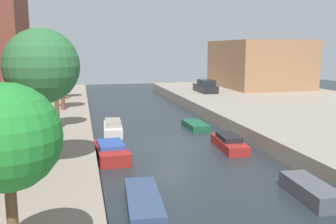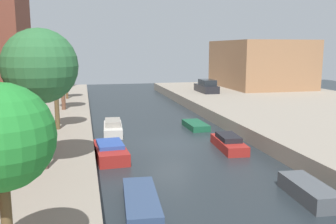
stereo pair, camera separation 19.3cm
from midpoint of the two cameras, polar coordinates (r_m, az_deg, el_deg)
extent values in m
plane|color=#232B30|center=(24.15, 0.65, -4.98)|extent=(84.00, 84.00, 0.00)
cube|color=#9E704C|center=(51.80, 14.15, 7.25)|extent=(10.00, 13.11, 6.21)
sphere|color=#238530|center=(8.41, -24.02, -3.57)|extent=(2.31, 2.31, 2.31)
cylinder|color=#4F392F|center=(16.59, -18.40, -2.84)|extent=(0.22, 0.22, 3.36)
sphere|color=#2E6C3A|center=(16.24, -18.93, 6.76)|extent=(3.13, 3.13, 3.13)
cylinder|color=brown|center=(24.65, -16.66, 0.97)|extent=(0.29, 0.29, 3.10)
sphere|color=#306134|center=(24.42, -16.94, 6.49)|extent=(2.36, 2.36, 2.36)
cylinder|color=brown|center=(32.53, -15.81, 3.05)|extent=(0.34, 0.34, 3.08)
sphere|color=#3C6825|center=(32.35, -16.01, 7.21)|extent=(2.36, 2.36, 2.36)
cylinder|color=brown|center=(39.61, -15.34, 4.27)|extent=(0.24, 0.24, 3.15)
sphere|color=#328837|center=(39.47, -15.49, 7.51)|extent=(1.90, 1.90, 1.90)
cube|color=black|center=(44.43, 6.09, 3.65)|extent=(1.77, 4.51, 0.86)
cube|color=#1E2328|center=(44.04, 6.25, 4.59)|extent=(1.56, 2.48, 0.67)
cube|color=#33476B|center=(14.76, -3.81, -13.74)|extent=(1.58, 4.15, 0.56)
cube|color=maroon|center=(21.28, -8.67, -6.19)|extent=(1.86, 3.98, 0.68)
cube|color=#2D4C9E|center=(21.32, -8.74, -4.93)|extent=(1.52, 2.22, 0.21)
cube|color=beige|center=(27.23, -8.34, -2.68)|extent=(1.53, 3.86, 0.64)
cube|color=gray|center=(27.12, -8.36, -1.61)|extent=(1.23, 2.15, 0.40)
cube|color=#4C5156|center=(16.65, 21.32, -11.36)|extent=(1.41, 3.28, 0.69)
cube|color=maroon|center=(23.23, 9.66, -4.99)|extent=(1.59, 3.90, 0.57)
cube|color=black|center=(23.21, 9.60, -3.88)|extent=(1.27, 2.17, 0.31)
cube|color=#195638|center=(28.90, 4.50, -2.07)|extent=(1.42, 3.22, 0.46)
camera|label=1|loc=(0.10, -89.80, 0.04)|focal=39.28mm
camera|label=2|loc=(0.10, 90.20, -0.04)|focal=39.28mm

